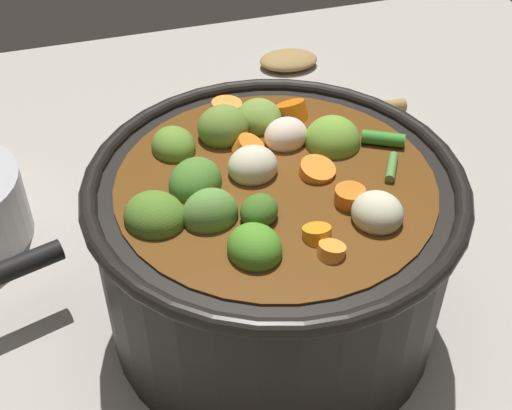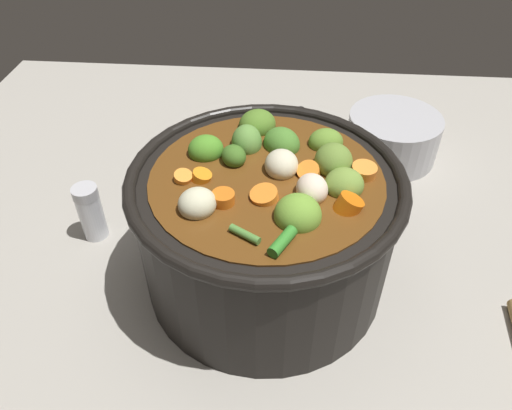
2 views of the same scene
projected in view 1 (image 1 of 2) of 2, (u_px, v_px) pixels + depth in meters
name	position (u px, v px, depth m)	size (l,w,h in m)	color
ground_plane	(272.00, 313.00, 0.60)	(1.10, 1.10, 0.00)	#9E998E
cooking_pot	(273.00, 246.00, 0.55)	(0.28, 0.28, 0.17)	black
wooden_spoon	(299.00, 83.00, 0.87)	(0.23, 0.18, 0.02)	olive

